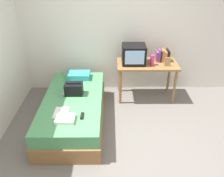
# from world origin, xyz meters

# --- Properties ---
(ground_plane) EXTENTS (8.00, 8.00, 0.00)m
(ground_plane) POSITION_xyz_m (0.00, 0.00, 0.00)
(ground_plane) COLOR slate
(wall_back) EXTENTS (5.20, 0.10, 2.60)m
(wall_back) POSITION_xyz_m (0.00, 2.00, 1.30)
(wall_back) COLOR silver
(wall_back) RESTS_ON ground
(bed) EXTENTS (1.00, 2.00, 0.48)m
(bed) POSITION_xyz_m (-0.82, 0.76, 0.24)
(bed) COLOR olive
(bed) RESTS_ON ground
(desk) EXTENTS (1.16, 0.60, 0.75)m
(desk) POSITION_xyz_m (0.52, 1.56, 0.66)
(desk) COLOR olive
(desk) RESTS_ON ground
(tv) EXTENTS (0.44, 0.39, 0.36)m
(tv) POSITION_xyz_m (0.25, 1.57, 0.93)
(tv) COLOR black
(tv) RESTS_ON desk
(water_bottle) EXTENTS (0.07, 0.07, 0.19)m
(water_bottle) POSITION_xyz_m (0.60, 1.48, 0.85)
(water_bottle) COLOR #E53372
(water_bottle) RESTS_ON desk
(book_row) EXTENTS (0.25, 0.17, 0.25)m
(book_row) POSITION_xyz_m (0.83, 1.68, 0.86)
(book_row) COLOR #7A3D89
(book_row) RESTS_ON desk
(picture_frame) EXTENTS (0.11, 0.02, 0.17)m
(picture_frame) POSITION_xyz_m (0.87, 1.43, 0.84)
(picture_frame) COLOR #9E754C
(picture_frame) RESTS_ON desk
(pillow) EXTENTS (0.43, 0.28, 0.11)m
(pillow) POSITION_xyz_m (-0.81, 1.49, 0.53)
(pillow) COLOR #33A8B7
(pillow) RESTS_ON bed
(handbag) EXTENTS (0.30, 0.20, 0.22)m
(handbag) POSITION_xyz_m (-0.81, 0.88, 0.58)
(handbag) COLOR black
(handbag) RESTS_ON bed
(magazine) EXTENTS (0.21, 0.29, 0.01)m
(magazine) POSITION_xyz_m (-0.94, 0.34, 0.48)
(magazine) COLOR white
(magazine) RESTS_ON bed
(remote_dark) EXTENTS (0.04, 0.16, 0.02)m
(remote_dark) POSITION_xyz_m (-0.61, 0.24, 0.49)
(remote_dark) COLOR black
(remote_dark) RESTS_ON bed
(remote_silver) EXTENTS (0.04, 0.14, 0.02)m
(remote_silver) POSITION_xyz_m (-0.99, 0.90, 0.49)
(remote_silver) COLOR #B7B7BC
(remote_silver) RESTS_ON bed
(folded_towel) EXTENTS (0.28, 0.22, 0.06)m
(folded_towel) POSITION_xyz_m (-0.84, 0.15, 0.51)
(folded_towel) COLOR white
(folded_towel) RESTS_ON bed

